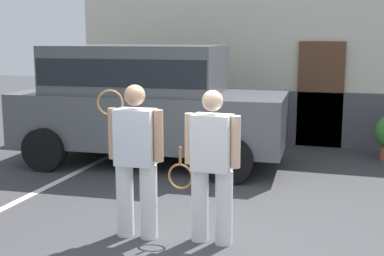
{
  "coord_description": "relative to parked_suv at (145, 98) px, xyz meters",
  "views": [
    {
      "loc": [
        1.37,
        -5.08,
        2.22
      ],
      "look_at": [
        -0.56,
        1.2,
        1.05
      ],
      "focal_mm": 48.91,
      "sensor_mm": 36.0,
      "label": 1
    }
  ],
  "objects": [
    {
      "name": "ground_plane",
      "position": [
        2.05,
        -3.3,
        -1.15
      ],
      "size": [
        40.0,
        40.0,
        0.0
      ],
      "primitive_type": "plane",
      "color": "#38383A"
    },
    {
      "name": "house_frontage",
      "position": [
        2.06,
        2.48,
        0.52
      ],
      "size": [
        8.87,
        0.4,
        3.53
      ],
      "color": "beige",
      "rests_on": "ground_plane"
    },
    {
      "name": "parked_suv",
      "position": [
        0.0,
        0.0,
        0.0
      ],
      "size": [
        4.7,
        2.37,
        2.05
      ],
      "rotation": [
        0.0,
        0.0,
        0.06
      ],
      "color": "#4C4F54",
      "rests_on": "ground_plane"
    },
    {
      "name": "tennis_player_man",
      "position": [
        1.2,
        -3.25,
        -0.26
      ],
      "size": [
        0.77,
        0.27,
        1.7
      ],
      "rotation": [
        0.0,
        0.0,
        3.17
      ],
      "color": "white",
      "rests_on": "ground_plane"
    },
    {
      "name": "tennis_player_woman",
      "position": [
        2.04,
        -3.17,
        -0.29
      ],
      "size": [
        0.87,
        0.29,
        1.66
      ],
      "rotation": [
        0.0,
        0.0,
        3.07
      ],
      "color": "white",
      "rests_on": "ground_plane"
    },
    {
      "name": "parking_stripe_0",
      "position": [
        -0.83,
        -1.8,
        -1.14
      ],
      "size": [
        0.12,
        4.4,
        0.01
      ],
      "primitive_type": "cube",
      "color": "silver",
      "rests_on": "ground_plane"
    }
  ]
}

